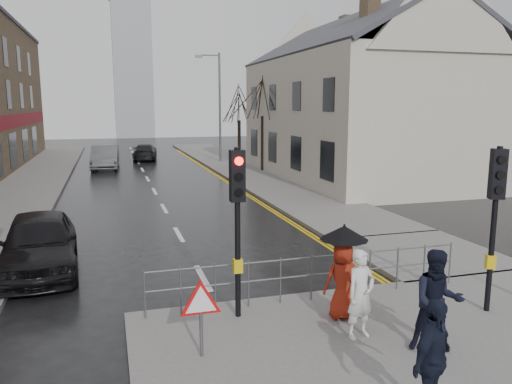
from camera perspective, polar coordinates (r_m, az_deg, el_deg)
ground at (r=10.20m, az=-2.88°, el=-15.23°), size 120.00×120.00×0.00m
left_pavement at (r=32.56m, az=-24.05°, el=1.51°), size 4.00×44.00×0.14m
right_pavement at (r=35.33m, az=-2.23°, el=2.95°), size 4.00×40.00×0.14m
pavement_bridge_right at (r=15.38m, az=18.65°, el=-6.72°), size 4.00×4.20×0.14m
building_right_cream at (r=30.47m, az=11.34°, el=10.55°), size 9.00×16.40×10.10m
church_tower at (r=71.23m, az=-13.93°, el=13.36°), size 5.00×5.00×18.00m
traffic_signal_near_left at (r=9.66m, az=-2.13°, el=-1.28°), size 0.28×0.27×3.40m
traffic_signal_near_right at (r=11.01m, az=25.71°, el=-0.88°), size 0.34×0.33×3.40m
guard_railing_front at (r=10.99m, az=6.36°, el=-8.58°), size 7.14×0.04×1.00m
warning_sign at (r=8.55m, az=-6.33°, el=-12.78°), size 0.80×0.07×1.35m
street_lamp at (r=37.84m, az=-4.43°, el=10.43°), size 1.83×0.25×8.00m
tree_near at (r=32.46m, az=0.80°, el=11.31°), size 2.40×2.40×6.58m
tree_far at (r=40.28m, az=-1.95°, el=10.01°), size 2.40×2.40×5.64m
pedestrian_a at (r=9.39m, az=11.87°, el=-11.33°), size 0.68×0.54×1.65m
pedestrian_b at (r=9.21m, az=20.01°, el=-11.66°), size 1.07×0.96×1.79m
pedestrian_with_umbrella at (r=10.05m, az=9.93°, el=-8.31°), size 0.96×0.96×1.88m
pedestrian_d at (r=7.37m, az=19.51°, el=-17.69°), size 1.07×0.86×1.69m
car_parked at (r=14.23m, az=-23.54°, el=-5.36°), size 2.15×4.73×1.57m
car_mid at (r=35.78m, az=-16.85°, el=3.82°), size 1.97×5.00×1.62m
car_far at (r=40.80m, az=-12.58°, el=4.47°), size 2.29×4.62×1.29m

